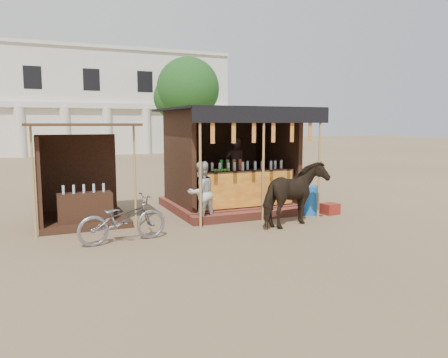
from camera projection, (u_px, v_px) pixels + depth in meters
The scene contains 11 objects.
ground at pixel (255, 242), 8.77m from camera, with size 120.00×120.00×0.00m, color #846B4C.
main_stall at pixel (232, 172), 12.10m from camera, with size 3.60×3.61×2.78m.
secondary_stall at pixel (75, 188), 10.37m from camera, with size 2.40×2.40×2.38m.
cow at pixel (295, 195), 10.06m from camera, with size 0.81×1.77×1.49m, color black.
motorbike at pixel (123, 219), 8.73m from camera, with size 0.63×1.80×0.94m, color gray.
bystander at pixel (201, 193), 10.33m from camera, with size 0.73×0.57×1.49m, color beige.
blue_barrel at pixel (309, 200), 11.43m from camera, with size 0.49×0.49×0.75m, color blue.
red_crate at pixel (330, 209), 11.50m from camera, with size 0.40×0.38×0.28m, color maroon.
cooler at pixel (275, 203), 11.86m from camera, with size 0.64×0.44×0.46m.
background_building at pixel (61, 103), 34.79m from camera, with size 26.00×7.45×8.18m.
tree at pixel (185, 91), 30.64m from camera, with size 4.50×4.40×7.00m.
Camera 1 is at (-3.94, -7.60, 2.37)m, focal length 35.00 mm.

